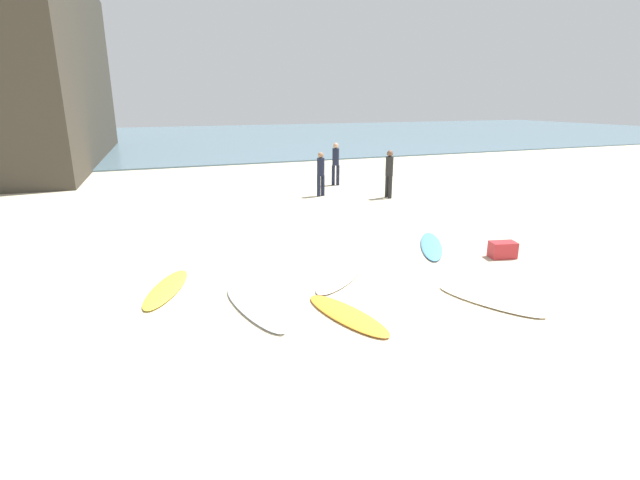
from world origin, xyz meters
TOP-DOWN VIEW (x-y plane):
  - ground_plane at (0.00, 0.00)m, footprint 120.00×120.00m
  - ocean_water at (0.00, 39.81)m, footprint 120.00×40.00m
  - surfboard_0 at (-3.81, 2.53)m, footprint 1.28×2.05m
  - surfboard_1 at (-1.09, 0.20)m, footprint 1.04×2.06m
  - surfboard_2 at (2.50, 2.95)m, footprint 1.67×2.29m
  - surfboard_3 at (-2.47, 1.04)m, footprint 0.86×2.26m
  - surfboard_4 at (-0.49, 1.81)m, footprint 1.82×1.73m
  - surfboard_5 at (1.54, -0.23)m, footprint 1.32×2.04m
  - beachgoer_near at (3.86, 11.90)m, footprint 0.39×0.39m
  - beachgoer_mid at (4.58, 8.68)m, footprint 0.31×0.34m
  - beachgoer_far at (2.38, 9.93)m, footprint 0.35×0.35m
  - beach_cooler at (3.55, 1.67)m, footprint 0.65×0.48m

SIDE VIEW (x-z plane):
  - ground_plane at x=0.00m, z-range 0.00..0.00m
  - surfboard_4 at x=-0.49m, z-range 0.00..0.07m
  - surfboard_5 at x=1.54m, z-range 0.00..0.07m
  - surfboard_0 at x=-3.81m, z-range 0.00..0.07m
  - surfboard_1 at x=-1.09m, z-range 0.00..0.07m
  - surfboard_3 at x=-2.47m, z-range 0.00..0.08m
  - ocean_water at x=0.00m, z-range 0.00..0.08m
  - surfboard_2 at x=2.50m, z-range 0.00..0.08m
  - beach_cooler at x=3.55m, z-range 0.00..0.37m
  - beachgoer_far at x=2.38m, z-range 0.09..1.73m
  - beachgoer_mid at x=4.58m, z-range 0.10..1.85m
  - beachgoer_near at x=3.86m, z-range 0.11..1.88m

